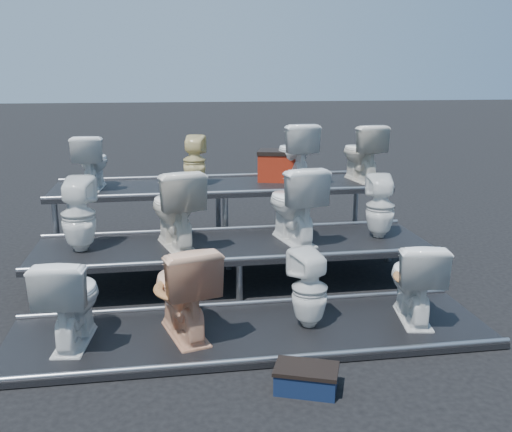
{
  "coord_description": "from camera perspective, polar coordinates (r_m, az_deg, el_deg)",
  "views": [
    {
      "loc": [
        -0.69,
        -5.86,
        2.26
      ],
      "look_at": [
        0.26,
        0.1,
        0.73
      ],
      "focal_mm": 40.0,
      "sensor_mm": 36.0,
      "label": 1
    }
  ],
  "objects": [
    {
      "name": "ground",
      "position": [
        6.32,
        -2.23,
        -6.76
      ],
      "size": [
        80.0,
        80.0,
        0.0
      ],
      "primitive_type": "plane",
      "color": "black",
      "rests_on": "ground"
    },
    {
      "name": "tier_front",
      "position": [
        5.12,
        -0.45,
        -11.59
      ],
      "size": [
        4.2,
        1.2,
        0.06
      ],
      "primitive_type": "cube",
      "color": "black",
      "rests_on": "ground"
    },
    {
      "name": "tier_mid",
      "position": [
        6.24,
        -2.25,
        -4.79
      ],
      "size": [
        4.2,
        1.2,
        0.46
      ],
      "primitive_type": "cube",
      "color": "black",
      "rests_on": "ground"
    },
    {
      "name": "tier_back",
      "position": [
        7.42,
        -3.46,
        -0.1
      ],
      "size": [
        4.2,
        1.2,
        0.86
      ],
      "primitive_type": "cube",
      "color": "black",
      "rests_on": "ground"
    },
    {
      "name": "toilet_0",
      "position": [
        4.98,
        -18.05,
        -7.88
      ],
      "size": [
        0.52,
        0.81,
        0.77
      ],
      "primitive_type": "imported",
      "rotation": [
        0.0,
        0.0,
        3.02
      ],
      "color": "white",
      "rests_on": "tier_front"
    },
    {
      "name": "toilet_1",
      "position": [
        4.9,
        -7.33,
        -7.27
      ],
      "size": [
        0.66,
        0.91,
        0.83
      ],
      "primitive_type": "imported",
      "rotation": [
        0.0,
        0.0,
        3.41
      ],
      "color": "#E0A27C",
      "rests_on": "tier_front"
    },
    {
      "name": "toilet_2",
      "position": [
        5.07,
        5.37,
        -7.25
      ],
      "size": [
        0.41,
        0.41,
        0.7
      ],
      "primitive_type": "imported",
      "rotation": [
        0.0,
        0.0,
        3.5
      ],
      "color": "white",
      "rests_on": "tier_front"
    },
    {
      "name": "toilet_3",
      "position": [
        5.37,
        15.54,
        -6.13
      ],
      "size": [
        0.55,
        0.81,
        0.76
      ],
      "primitive_type": "imported",
      "rotation": [
        0.0,
        0.0,
        2.97
      ],
      "color": "white",
      "rests_on": "tier_front"
    },
    {
      "name": "toilet_4",
      "position": [
        6.1,
        -17.33,
        0.13
      ],
      "size": [
        0.4,
        0.41,
        0.77
      ],
      "primitive_type": "imported",
      "rotation": [
        0.0,
        0.0,
        2.98
      ],
      "color": "white",
      "rests_on": "tier_mid"
    },
    {
      "name": "toilet_5",
      "position": [
        6.02,
        -8.12,
        0.81
      ],
      "size": [
        0.67,
        0.92,
        0.84
      ],
      "primitive_type": "imported",
      "rotation": [
        0.0,
        0.0,
        3.41
      ],
      "color": "silver",
      "rests_on": "tier_mid"
    },
    {
      "name": "toilet_6",
      "position": [
        6.17,
        3.79,
        1.26
      ],
      "size": [
        0.63,
        0.9,
        0.84
      ],
      "primitive_type": "imported",
      "rotation": [
        0.0,
        0.0,
        3.35
      ],
      "color": "white",
      "rests_on": "tier_mid"
    },
    {
      "name": "toilet_7",
      "position": [
        6.47,
        12.32,
        0.95
      ],
      "size": [
        0.36,
        0.37,
        0.71
      ],
      "primitive_type": "imported",
      "rotation": [
        0.0,
        0.0,
        3.0
      ],
      "color": "white",
      "rests_on": "tier_mid"
    },
    {
      "name": "toilet_8",
      "position": [
        7.3,
        -16.09,
        5.23
      ],
      "size": [
        0.42,
        0.68,
        0.67
      ],
      "primitive_type": "imported",
      "rotation": [
        0.0,
        0.0,
        3.06
      ],
      "color": "white",
      "rests_on": "tier_back"
    },
    {
      "name": "toilet_9",
      "position": [
        7.25,
        -6.17,
        5.52
      ],
      "size": [
        0.35,
        0.35,
        0.63
      ],
      "primitive_type": "imported",
      "rotation": [
        0.0,
        0.0,
        2.9
      ],
      "color": "beige",
      "rests_on": "tier_back"
    },
    {
      "name": "toilet_10",
      "position": [
        7.42,
        3.92,
        6.32
      ],
      "size": [
        0.5,
        0.8,
        0.78
      ],
      "primitive_type": "imported",
      "rotation": [
        0.0,
        0.0,
        3.23
      ],
      "color": "white",
      "rests_on": "tier_back"
    },
    {
      "name": "toilet_11",
      "position": [
        7.67,
        10.51,
        6.27
      ],
      "size": [
        0.51,
        0.78,
        0.75
      ],
      "primitive_type": "imported",
      "rotation": [
        0.0,
        0.0,
        3.27
      ],
      "color": "silver",
      "rests_on": "tier_back"
    },
    {
      "name": "red_crate",
      "position": [
        7.58,
        2.19,
        4.89
      ],
      "size": [
        0.58,
        0.51,
        0.35
      ],
      "primitive_type": "cube",
      "rotation": [
        0.0,
        0.0,
        -0.29
      ],
      "color": "maroon",
      "rests_on": "tier_back"
    },
    {
      "name": "step_stool",
      "position": [
        4.33,
        5.03,
        -16.07
      ],
      "size": [
        0.5,
        0.4,
        0.16
      ],
      "primitive_type": "cube",
      "rotation": [
        0.0,
        0.0,
        -0.37
      ],
      "color": "#0E1A34",
      "rests_on": "ground"
    }
  ]
}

